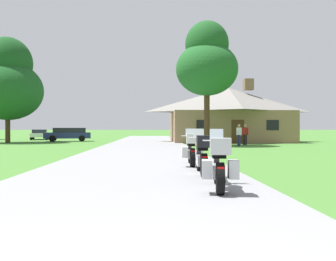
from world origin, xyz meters
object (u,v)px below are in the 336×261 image
(motorcycle_yellow_second_in_row, at_px, (202,155))
(parked_navy_suv_far_left, at_px, (68,134))
(motorcycle_blue_nearest_to_camera, at_px, (219,164))
(bystander_white_shirt_beside_signpost, at_px, (239,134))
(motorcycle_white_farthest_in_row, at_px, (192,150))
(tree_left_far, at_px, (8,83))
(tree_by_lodge_front, at_px, (207,62))
(parked_white_sedan_far_left, at_px, (40,134))
(bystander_red_shirt_near_lodge, at_px, (245,134))

(motorcycle_yellow_second_in_row, xyz_separation_m, parked_navy_suv_far_left, (-10.10, 27.11, 0.16))
(motorcycle_blue_nearest_to_camera, bearing_deg, motorcycle_yellow_second_in_row, 97.34)
(bystander_white_shirt_beside_signpost, bearing_deg, motorcycle_white_farthest_in_row, -42.76)
(tree_left_far, relative_size, tree_by_lodge_front, 1.02)
(motorcycle_yellow_second_in_row, bearing_deg, parked_white_sedan_far_left, 115.99)
(motorcycle_yellow_second_in_row, relative_size, tree_left_far, 0.21)
(bystander_red_shirt_near_lodge, xyz_separation_m, parked_white_sedan_far_left, (-20.94, 14.89, -0.29))
(bystander_red_shirt_near_lodge, bearing_deg, motorcycle_yellow_second_in_row, 108.15)
(bystander_red_shirt_near_lodge, height_order, parked_navy_suv_far_left, bystander_red_shirt_near_lodge)
(motorcycle_white_farthest_in_row, bearing_deg, bystander_red_shirt_near_lodge, 71.64)
(bystander_red_shirt_near_lodge, distance_m, tree_by_lodge_front, 6.50)
(tree_left_far, height_order, tree_by_lodge_front, tree_left_far)
(motorcycle_blue_nearest_to_camera, height_order, bystander_red_shirt_near_lodge, bystander_red_shirt_near_lodge)
(tree_left_far, relative_size, parked_white_sedan_far_left, 2.19)
(motorcycle_blue_nearest_to_camera, height_order, parked_white_sedan_far_left, motorcycle_blue_nearest_to_camera)
(tree_left_far, bearing_deg, bystander_white_shirt_beside_signpost, -19.83)
(motorcycle_white_farthest_in_row, xyz_separation_m, bystander_white_shirt_beside_signpost, (5.15, 14.25, 0.32))
(parked_navy_suv_far_left, height_order, parked_white_sedan_far_left, parked_navy_suv_far_left)
(bystander_white_shirt_beside_signpost, relative_size, parked_white_sedan_far_left, 0.37)
(tree_left_far, height_order, parked_white_sedan_far_left, tree_left_far)
(motorcycle_blue_nearest_to_camera, height_order, motorcycle_yellow_second_in_row, same)
(motorcycle_blue_nearest_to_camera, bearing_deg, bystander_white_shirt_beside_signpost, 82.50)
(motorcycle_blue_nearest_to_camera, bearing_deg, parked_navy_suv_far_left, 116.14)
(bystander_red_shirt_near_lodge, bearing_deg, tree_by_lodge_front, 52.30)
(motorcycle_yellow_second_in_row, height_order, parked_white_sedan_far_left, motorcycle_yellow_second_in_row)
(motorcycle_white_farthest_in_row, relative_size, tree_left_far, 0.21)
(bystander_white_shirt_beside_signpost, xyz_separation_m, parked_white_sedan_far_left, (-20.02, 16.63, -0.29))
(motorcycle_yellow_second_in_row, height_order, motorcycle_white_farthest_in_row, same)
(motorcycle_yellow_second_in_row, distance_m, parked_white_sedan_far_left, 36.46)
(bystander_white_shirt_beside_signpost, xyz_separation_m, tree_by_lodge_front, (-2.32, 0.82, 5.56))
(tree_left_far, distance_m, tree_by_lodge_front, 18.86)
(motorcycle_white_farthest_in_row, height_order, parked_navy_suv_far_left, parked_navy_suv_far_left)
(motorcycle_blue_nearest_to_camera, bearing_deg, bystander_red_shirt_near_lodge, 81.34)
(motorcycle_blue_nearest_to_camera, relative_size, motorcycle_white_farthest_in_row, 1.00)
(bystander_white_shirt_beside_signpost, distance_m, tree_left_far, 21.81)
(motorcycle_yellow_second_in_row, relative_size, bystander_white_shirt_beside_signpost, 1.25)
(motorcycle_yellow_second_in_row, distance_m, motorcycle_white_farthest_in_row, 2.40)
(motorcycle_blue_nearest_to_camera, xyz_separation_m, motorcycle_white_farthest_in_row, (-0.03, 5.02, 0.00))
(motorcycle_white_farthest_in_row, relative_size, bystander_red_shirt_near_lodge, 1.25)
(bystander_white_shirt_beside_signpost, xyz_separation_m, parked_navy_suv_far_left, (-15.22, 10.46, -0.15))
(motorcycle_white_farthest_in_row, relative_size, parked_white_sedan_far_left, 0.46)
(tree_by_lodge_front, relative_size, parked_navy_suv_far_left, 1.98)
(motorcycle_yellow_second_in_row, height_order, bystander_white_shirt_beside_signpost, bystander_white_shirt_beside_signpost)
(motorcycle_yellow_second_in_row, xyz_separation_m, motorcycle_white_farthest_in_row, (-0.03, 2.40, -0.01))
(tree_by_lodge_front, bearing_deg, motorcycle_yellow_second_in_row, -99.12)
(tree_by_lodge_front, bearing_deg, parked_navy_suv_far_left, 143.22)
(motorcycle_blue_nearest_to_camera, height_order, tree_left_far, tree_left_far)
(motorcycle_blue_nearest_to_camera, distance_m, motorcycle_white_farthest_in_row, 5.02)
(bystander_red_shirt_near_lodge, height_order, parked_white_sedan_far_left, bystander_red_shirt_near_lodge)
(motorcycle_blue_nearest_to_camera, height_order, tree_by_lodge_front, tree_by_lodge_front)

